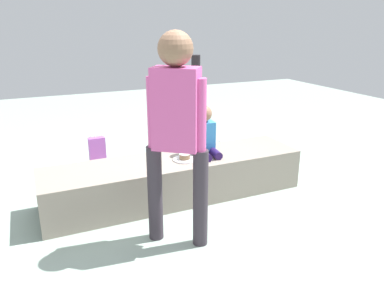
{
  "coord_description": "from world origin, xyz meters",
  "views": [
    {
      "loc": [
        -1.21,
        -3.08,
        1.62
      ],
      "look_at": [
        0.02,
        -0.34,
        0.64
      ],
      "focal_mm": 34.99,
      "sensor_mm": 36.0,
      "label": 1
    }
  ],
  "objects_px": {
    "cake_plate": "(185,158)",
    "party_cup_red": "(93,168)",
    "water_bottle_far_side": "(220,149)",
    "handbag_black_leather": "(160,158)",
    "gift_bag": "(97,151)",
    "cake_box_white": "(65,171)",
    "adult_standing": "(176,122)",
    "water_bottle_near_gift": "(182,164)",
    "child_seated": "(204,133)"
  },
  "relations": [
    {
      "from": "cake_plate",
      "to": "party_cup_red",
      "type": "height_order",
      "value": "cake_plate"
    },
    {
      "from": "water_bottle_far_side",
      "to": "handbag_black_leather",
      "type": "relative_size",
      "value": 0.6
    },
    {
      "from": "gift_bag",
      "to": "cake_box_white",
      "type": "bearing_deg",
      "value": -151.67
    },
    {
      "from": "party_cup_red",
      "to": "cake_box_white",
      "type": "height_order",
      "value": "cake_box_white"
    },
    {
      "from": "adult_standing",
      "to": "water_bottle_far_side",
      "type": "distance_m",
      "value": 2.13
    },
    {
      "from": "cake_plate",
      "to": "party_cup_red",
      "type": "bearing_deg",
      "value": 124.22
    },
    {
      "from": "water_bottle_near_gift",
      "to": "cake_box_white",
      "type": "relative_size",
      "value": 0.67
    },
    {
      "from": "child_seated",
      "to": "cake_plate",
      "type": "relative_size",
      "value": 2.16
    },
    {
      "from": "cake_plate",
      "to": "water_bottle_far_side",
      "type": "xyz_separation_m",
      "value": [
        0.86,
        0.89,
        -0.32
      ]
    },
    {
      "from": "cake_box_white",
      "to": "water_bottle_far_side",
      "type": "bearing_deg",
      "value": -4.29
    },
    {
      "from": "water_bottle_near_gift",
      "to": "water_bottle_far_side",
      "type": "xyz_separation_m",
      "value": [
        0.63,
        0.27,
        -0.0
      ]
    },
    {
      "from": "water_bottle_far_side",
      "to": "gift_bag",
      "type": "bearing_deg",
      "value": 166.18
    },
    {
      "from": "cake_plate",
      "to": "handbag_black_leather",
      "type": "relative_size",
      "value": 0.64
    },
    {
      "from": "adult_standing",
      "to": "gift_bag",
      "type": "xyz_separation_m",
      "value": [
        -0.26,
        1.9,
        -0.78
      ]
    },
    {
      "from": "adult_standing",
      "to": "gift_bag",
      "type": "distance_m",
      "value": 2.07
    },
    {
      "from": "cake_plate",
      "to": "cake_box_white",
      "type": "relative_size",
      "value": 0.71
    },
    {
      "from": "water_bottle_near_gift",
      "to": "party_cup_red",
      "type": "height_order",
      "value": "water_bottle_near_gift"
    },
    {
      "from": "water_bottle_near_gift",
      "to": "cake_box_white",
      "type": "xyz_separation_m",
      "value": [
        -1.23,
        0.41,
        -0.04
      ]
    },
    {
      "from": "gift_bag",
      "to": "cake_box_white",
      "type": "relative_size",
      "value": 1.18
    },
    {
      "from": "cake_plate",
      "to": "water_bottle_far_side",
      "type": "bearing_deg",
      "value": 45.94
    },
    {
      "from": "gift_bag",
      "to": "water_bottle_far_side",
      "type": "distance_m",
      "value": 1.5
    },
    {
      "from": "gift_bag",
      "to": "child_seated",
      "type": "bearing_deg",
      "value": -54.64
    },
    {
      "from": "cake_plate",
      "to": "water_bottle_far_side",
      "type": "distance_m",
      "value": 1.27
    },
    {
      "from": "cake_box_white",
      "to": "handbag_black_leather",
      "type": "distance_m",
      "value": 1.05
    },
    {
      "from": "water_bottle_near_gift",
      "to": "party_cup_red",
      "type": "xyz_separation_m",
      "value": [
        -0.92,
        0.4,
        -0.04
      ]
    },
    {
      "from": "water_bottle_far_side",
      "to": "handbag_black_leather",
      "type": "distance_m",
      "value": 0.84
    },
    {
      "from": "child_seated",
      "to": "water_bottle_near_gift",
      "type": "height_order",
      "value": "child_seated"
    },
    {
      "from": "adult_standing",
      "to": "water_bottle_far_side",
      "type": "xyz_separation_m",
      "value": [
        1.2,
        1.55,
        -0.85
      ]
    },
    {
      "from": "cake_box_white",
      "to": "water_bottle_near_gift",
      "type": "bearing_deg",
      "value": -18.27
    },
    {
      "from": "cake_plate",
      "to": "water_bottle_near_gift",
      "type": "bearing_deg",
      "value": 69.72
    },
    {
      "from": "child_seated",
      "to": "cake_box_white",
      "type": "distance_m",
      "value": 1.66
    },
    {
      "from": "water_bottle_far_side",
      "to": "child_seated",
      "type": "bearing_deg",
      "value": -127.24
    },
    {
      "from": "cake_plate",
      "to": "cake_box_white",
      "type": "bearing_deg",
      "value": 134.28
    },
    {
      "from": "party_cup_red",
      "to": "gift_bag",
      "type": "bearing_deg",
      "value": 67.23
    },
    {
      "from": "water_bottle_far_side",
      "to": "water_bottle_near_gift",
      "type": "bearing_deg",
      "value": -157.04
    },
    {
      "from": "gift_bag",
      "to": "water_bottle_near_gift",
      "type": "xyz_separation_m",
      "value": [
        0.82,
        -0.62,
        -0.07
      ]
    },
    {
      "from": "cake_plate",
      "to": "gift_bag",
      "type": "relative_size",
      "value": 0.6
    },
    {
      "from": "cake_plate",
      "to": "water_bottle_far_side",
      "type": "relative_size",
      "value": 1.07
    },
    {
      "from": "gift_bag",
      "to": "party_cup_red",
      "type": "height_order",
      "value": "gift_bag"
    },
    {
      "from": "cake_plate",
      "to": "water_bottle_near_gift",
      "type": "relative_size",
      "value": 1.06
    },
    {
      "from": "cake_box_white",
      "to": "handbag_black_leather",
      "type": "bearing_deg",
      "value": -12.47
    },
    {
      "from": "water_bottle_near_gift",
      "to": "water_bottle_far_side",
      "type": "distance_m",
      "value": 0.68
    },
    {
      "from": "party_cup_red",
      "to": "cake_plate",
      "type": "bearing_deg",
      "value": -55.78
    },
    {
      "from": "handbag_black_leather",
      "to": "cake_box_white",
      "type": "bearing_deg",
      "value": 167.53
    },
    {
      "from": "water_bottle_far_side",
      "to": "party_cup_red",
      "type": "distance_m",
      "value": 1.56
    },
    {
      "from": "child_seated",
      "to": "cake_box_white",
      "type": "relative_size",
      "value": 1.53
    },
    {
      "from": "water_bottle_far_side",
      "to": "cake_box_white",
      "type": "height_order",
      "value": "water_bottle_far_side"
    },
    {
      "from": "gift_bag",
      "to": "handbag_black_leather",
      "type": "height_order",
      "value": "gift_bag"
    },
    {
      "from": "cake_box_white",
      "to": "child_seated",
      "type": "bearing_deg",
      "value": -37.67
    },
    {
      "from": "child_seated",
      "to": "adult_standing",
      "type": "height_order",
      "value": "adult_standing"
    }
  ]
}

